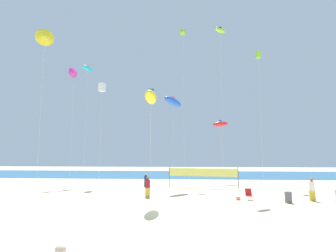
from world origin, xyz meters
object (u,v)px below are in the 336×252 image
(volleyball_net, at_px, (203,173))
(kite_lime_delta, at_px, (183,32))
(beachgoer_maroon_shirt, at_px, (148,186))
(beach_handbag, at_px, (238,198))
(beachgoer_white_shirt, at_px, (312,188))
(trash_barrel, at_px, (288,197))
(kite_cyan_inflatable, at_px, (88,69))
(folding_beach_chair, at_px, (249,194))
(kite_lime_inflatable, at_px, (220,31))
(kite_lime_box, at_px, (258,55))
(kite_red_inflatable, at_px, (220,124))
(kite_white_box, at_px, (102,88))
(kite_yellow_delta, at_px, (45,37))
(beachgoer_navy_shirt, at_px, (146,180))
(kite_magenta_delta, at_px, (74,73))
(kite_blue_inflatable, at_px, (173,102))
(kite_yellow_inflatable, at_px, (151,97))

(volleyball_net, bearing_deg, kite_lime_delta, 109.55)
(beachgoer_maroon_shirt, height_order, beach_handbag, beachgoer_maroon_shirt)
(beachgoer_white_shirt, height_order, trash_barrel, beachgoer_white_shirt)
(beach_handbag, bearing_deg, kite_cyan_inflatable, 145.85)
(folding_beach_chair, bearing_deg, kite_lime_inflatable, 108.51)
(volleyball_net, distance_m, kite_lime_box, 17.38)
(kite_red_inflatable, bearing_deg, trash_barrel, -78.03)
(kite_lime_delta, height_order, kite_white_box, kite_lime_delta)
(kite_yellow_delta, xyz_separation_m, kite_lime_delta, (13.75, 11.75, 5.87))
(beachgoer_navy_shirt, relative_size, volleyball_net, 0.20)
(beachgoer_white_shirt, height_order, kite_cyan_inflatable, kite_cyan_inflatable)
(kite_white_box, relative_size, kite_cyan_inflatable, 0.79)
(kite_lime_inflatable, bearing_deg, beachgoer_navy_shirt, 157.26)
(folding_beach_chair, relative_size, kite_white_box, 0.07)
(trash_barrel, bearing_deg, beachgoer_navy_shirt, 144.23)
(volleyball_net, bearing_deg, kite_lime_box, 26.01)
(beachgoer_maroon_shirt, height_order, kite_cyan_inflatable, kite_cyan_inflatable)
(kite_lime_box, height_order, kite_lime_inflatable, kite_lime_inflatable)
(beachgoer_white_shirt, distance_m, trash_barrel, 2.53)
(beach_handbag, xyz_separation_m, kite_magenta_delta, (-19.16, 10.29, 14.52))
(kite_yellow_delta, bearing_deg, kite_blue_inflatable, 23.37)
(beachgoer_navy_shirt, relative_size, kite_lime_box, 0.09)
(beachgoer_navy_shirt, relative_size, folding_beach_chair, 1.73)
(kite_lime_box, relative_size, kite_white_box, 1.33)
(kite_blue_inflatable, distance_m, kite_white_box, 10.06)
(kite_red_inflatable, bearing_deg, kite_white_box, -165.39)
(beachgoer_maroon_shirt, xyz_separation_m, kite_blue_inflatable, (1.93, 6.13, 8.81))
(kite_lime_inflatable, height_order, kite_lime_delta, kite_lime_delta)
(beach_handbag, relative_size, kite_cyan_inflatable, 0.02)
(beach_handbag, bearing_deg, folding_beach_chair, 15.41)
(volleyball_net, distance_m, kite_lime_delta, 20.63)
(folding_beach_chair, bearing_deg, volleyball_net, 115.35)
(kite_lime_box, height_order, kite_cyan_inflatable, kite_lime_box)
(kite_blue_inflatable, distance_m, kite_lime_inflatable, 9.19)
(beachgoer_navy_shirt, height_order, folding_beach_chair, beachgoer_navy_shirt)
(trash_barrel, relative_size, kite_cyan_inflatable, 0.05)
(beachgoer_white_shirt, bearing_deg, kite_cyan_inflatable, 85.28)
(beachgoer_maroon_shirt, relative_size, kite_yellow_inflatable, 0.20)
(beachgoer_white_shirt, relative_size, kite_cyan_inflatable, 0.11)
(kite_yellow_inflatable, height_order, kite_lime_delta, kite_lime_delta)
(beachgoer_navy_shirt, xyz_separation_m, kite_white_box, (-6.08, 1.56, 11.53))
(kite_red_inflatable, bearing_deg, kite_blue_inflatable, -132.57)
(kite_red_inflatable, bearing_deg, folding_beach_chair, -88.26)
(beachgoer_maroon_shirt, bearing_deg, kite_magenta_delta, 94.77)
(kite_yellow_delta, height_order, kite_cyan_inflatable, kite_cyan_inflatable)
(folding_beach_chair, relative_size, beach_handbag, 2.68)
(kite_blue_inflatable, relative_size, kite_cyan_inflatable, 0.64)
(kite_yellow_inflatable, height_order, kite_lime_inflatable, kite_lime_inflatable)
(beachgoer_navy_shirt, bearing_deg, kite_magenta_delta, 85.53)
(volleyball_net, height_order, kite_yellow_inflatable, kite_yellow_inflatable)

